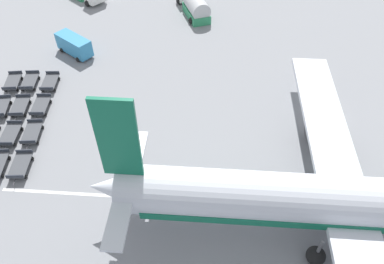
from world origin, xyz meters
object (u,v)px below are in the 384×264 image
(service_van, at_px, (74,45))
(baggage_dolly_row_mid_b_col_a, at_px, (50,82))
(fuel_tanker_secondary, at_px, (194,5))
(baggage_dolly_row_near_col_a, at_px, (13,82))
(baggage_dolly_row_mid_a_col_a, at_px, (30,81))
(baggage_dolly_row_mid_b_col_c, at_px, (32,133))
(baggage_dolly_row_mid_b_col_d, at_px, (20,165))
(airplane, at_px, (362,204))
(baggage_dolly_row_mid_b_col_b, at_px, (41,106))
(baggage_dolly_row_near_col_b, at_px, (1,107))
(baggage_dolly_row_mid_a_col_b, at_px, (20,106))
(baggage_dolly_row_mid_a_col_c, at_px, (10,134))

(service_van, bearing_deg, baggage_dolly_row_mid_b_col_a, -12.21)
(fuel_tanker_secondary, bearing_deg, baggage_dolly_row_near_col_a, -50.50)
(fuel_tanker_secondary, relative_size, baggage_dolly_row_mid_a_col_a, 2.41)
(baggage_dolly_row_near_col_a, xyz_separation_m, baggage_dolly_row_mid_b_col_c, (7.91, 4.54, 0.00))
(baggage_dolly_row_mid_b_col_c, xyz_separation_m, baggage_dolly_row_mid_b_col_d, (4.04, 0.21, 0.00))
(baggage_dolly_row_mid_b_col_d, bearing_deg, baggage_dolly_row_mid_b_col_c, -177.04)
(airplane, bearing_deg, service_van, -132.62)
(baggage_dolly_row_mid_a_col_a, xyz_separation_m, baggage_dolly_row_mid_b_col_c, (8.03, 2.69, 0.00))
(baggage_dolly_row_mid_b_col_a, relative_size, baggage_dolly_row_mid_b_col_b, 1.00)
(baggage_dolly_row_near_col_b, relative_size, baggage_dolly_row_mid_a_col_b, 1.01)
(baggage_dolly_row_mid_a_col_a, bearing_deg, baggage_dolly_row_mid_b_col_a, 86.55)
(airplane, height_order, baggage_dolly_row_near_col_a, airplane)
(fuel_tanker_secondary, distance_m, baggage_dolly_row_mid_a_col_a, 24.60)
(fuel_tanker_secondary, xyz_separation_m, baggage_dolly_row_mid_b_col_c, (24.49, -15.56, -0.89))
(baggage_dolly_row_mid_b_col_a, bearing_deg, baggage_dolly_row_near_col_a, -90.36)
(airplane, xyz_separation_m, baggage_dolly_row_mid_b_col_a, (-17.93, -27.81, -3.03))
(fuel_tanker_secondary, bearing_deg, baggage_dolly_row_mid_a_col_c, -35.41)
(baggage_dolly_row_near_col_b, xyz_separation_m, baggage_dolly_row_mid_a_col_c, (3.90, 2.34, 0.00))
(baggage_dolly_row_near_col_a, xyz_separation_m, baggage_dolly_row_mid_a_col_a, (-0.11, 1.86, 0.00))
(fuel_tanker_secondary, xyz_separation_m, baggage_dolly_row_near_col_a, (16.58, -20.11, -0.89))
(baggage_dolly_row_mid_a_col_b, relative_size, baggage_dolly_row_mid_b_col_d, 1.00)
(baggage_dolly_row_mid_b_col_b, distance_m, baggage_dolly_row_mid_b_col_d, 7.98)
(baggage_dolly_row_mid_a_col_b, height_order, baggage_dolly_row_mid_b_col_b, same)
(service_van, distance_m, baggage_dolly_row_mid_b_col_c, 14.33)
(baggage_dolly_row_mid_b_col_d, bearing_deg, baggage_dolly_row_mid_b_col_b, -176.34)
(baggage_dolly_row_near_col_b, bearing_deg, baggage_dolly_row_mid_b_col_d, 30.48)
(fuel_tanker_secondary, distance_m, baggage_dolly_row_mid_a_col_c, 30.32)
(airplane, bearing_deg, baggage_dolly_row_mid_b_col_b, -116.75)
(baggage_dolly_row_near_col_a, bearing_deg, baggage_dolly_row_mid_b_col_d, 21.68)
(baggage_dolly_row_near_col_b, bearing_deg, baggage_dolly_row_mid_b_col_a, 136.86)
(baggage_dolly_row_near_col_a, bearing_deg, baggage_dolly_row_near_col_b, 2.73)
(service_van, distance_m, baggage_dolly_row_near_col_a, 8.46)
(baggage_dolly_row_near_col_a, bearing_deg, fuel_tanker_secondary, 129.50)
(baggage_dolly_row_near_col_b, bearing_deg, fuel_tanker_secondary, 136.26)
(fuel_tanker_secondary, distance_m, service_van, 17.81)
(fuel_tanker_secondary, bearing_deg, baggage_dolly_row_mid_a_col_a, -47.94)
(baggage_dolly_row_mid_a_col_a, height_order, baggage_dolly_row_mid_b_col_b, same)
(baggage_dolly_row_near_col_b, bearing_deg, service_van, 153.34)
(fuel_tanker_secondary, bearing_deg, baggage_dolly_row_mid_a_col_b, -41.00)
(airplane, relative_size, fuel_tanker_secondary, 4.50)
(airplane, height_order, baggage_dolly_row_mid_b_col_c, airplane)
(baggage_dolly_row_mid_b_col_c, relative_size, baggage_dolly_row_mid_b_col_d, 1.00)
(airplane, relative_size, baggage_dolly_row_mid_b_col_d, 10.86)
(baggage_dolly_row_mid_a_col_b, distance_m, baggage_dolly_row_mid_a_col_c, 4.06)
(baggage_dolly_row_near_col_a, relative_size, baggage_dolly_row_near_col_b, 1.00)
(baggage_dolly_row_mid_b_col_a, height_order, baggage_dolly_row_mid_b_col_b, same)
(baggage_dolly_row_mid_b_col_d, bearing_deg, baggage_dolly_row_near_col_a, -158.32)
(airplane, bearing_deg, baggage_dolly_row_near_col_a, -119.34)
(baggage_dolly_row_mid_b_col_b, relative_size, baggage_dolly_row_mid_b_col_c, 0.99)
(fuel_tanker_secondary, height_order, baggage_dolly_row_near_col_b, fuel_tanker_secondary)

